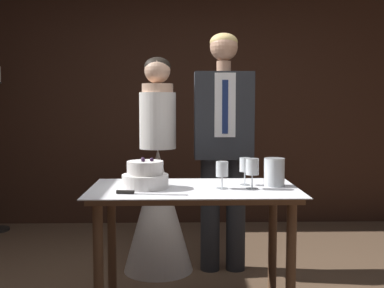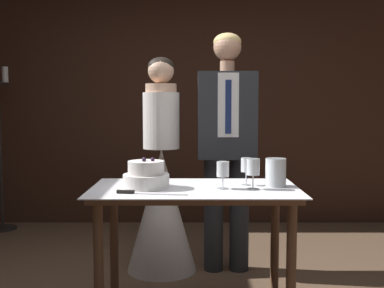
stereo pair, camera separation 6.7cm
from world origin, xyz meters
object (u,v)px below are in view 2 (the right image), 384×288
at_px(wine_glass_middle, 251,168).
at_px(wine_glass_far, 244,166).
at_px(cake_knife, 136,193).
at_px(bride, 159,194).
at_px(groom, 225,138).
at_px(cake_table, 192,206).
at_px(hurricane_candle, 273,173).
at_px(tiered_cake, 144,176).
at_px(wine_glass_near, 221,171).

relative_size(wine_glass_middle, wine_glass_far, 1.06).
height_order(cake_knife, bride, bride).
bearing_deg(groom, bride, 179.95).
distance_m(cake_table, cake_knife, 0.40).
bearing_deg(hurricane_candle, groom, 106.86).
distance_m(bride, groom, 0.67).
height_order(bride, groom, groom).
distance_m(tiered_cake, wine_glass_far, 0.62).
height_order(wine_glass_middle, bride, bride).
bearing_deg(wine_glass_far, wine_glass_middle, -79.27).
height_order(cake_knife, wine_glass_middle, wine_glass_middle).
bearing_deg(cake_knife, wine_glass_far, 32.44).
height_order(tiered_cake, groom, groom).
height_order(wine_glass_far, groom, groom).
bearing_deg(cake_knife, tiered_cake, 90.17).
bearing_deg(wine_glass_near, wine_glass_middle, -3.52).
bearing_deg(hurricane_candle, wine_glass_middle, -147.96).
height_order(cake_knife, groom, groom).
relative_size(wine_glass_far, hurricane_candle, 0.99).
height_order(tiered_cake, hurricane_candle, tiered_cake).
relative_size(cake_table, wine_glass_far, 7.29).
xyz_separation_m(cake_table, wine_glass_far, (0.32, 0.08, 0.23)).
distance_m(tiered_cake, bride, 0.88).
bearing_deg(cake_table, cake_knife, -147.10).
bearing_deg(hurricane_candle, wine_glass_near, -165.78).
xyz_separation_m(wine_glass_near, hurricane_candle, (0.33, 0.08, -0.03)).
relative_size(tiered_cake, bride, 0.17).
bearing_deg(wine_glass_middle, bride, 123.89).
bearing_deg(hurricane_candle, tiered_cake, -176.41).
relative_size(cake_knife, hurricane_candle, 2.33).
xyz_separation_m(cake_knife, bride, (0.07, 1.04, -0.20)).
xyz_separation_m(wine_glass_far, groom, (-0.07, 0.75, 0.12)).
relative_size(wine_glass_near, wine_glass_middle, 0.90).
bearing_deg(hurricane_candle, cake_table, -175.29).
bearing_deg(cake_knife, wine_glass_middle, 21.13).
xyz_separation_m(cake_knife, wine_glass_far, (0.64, 0.29, 0.11)).
height_order(cake_table, bride, bride).
distance_m(cake_knife, wine_glass_middle, 0.69).
height_order(tiered_cake, cake_knife, tiered_cake).
bearing_deg(cake_table, bride, 106.85).
bearing_deg(wine_glass_far, bride, 127.16).
height_order(cake_table, hurricane_candle, hurricane_candle).
bearing_deg(wine_glass_middle, cake_knife, -167.01).
relative_size(wine_glass_far, bride, 0.10).
bearing_deg(cake_knife, groom, 69.38).
distance_m(wine_glass_near, bride, 1.02).
height_order(tiered_cake, wine_glass_near, tiered_cake).
height_order(tiered_cake, bride, bride).
bearing_deg(bride, cake_table, -73.15).
relative_size(cake_knife, groom, 0.22).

